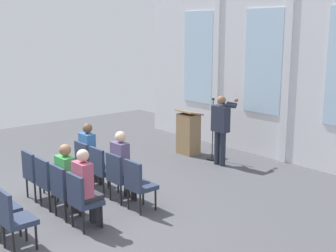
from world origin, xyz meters
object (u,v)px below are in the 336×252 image
object	(u,v)px
audience_r0_c0	(90,151)
chair_r1_c1	(49,180)
chair_r1_c3	(82,198)
audience_r0_c2	(122,163)
chair_r0_c1	(102,167)
speaker	(221,125)
mic_stand	(212,146)
chair_r0_c3	(138,182)
chair_r1_c0	(35,172)
lectern	(188,133)
audience_r1_c2	(68,177)
audience_r1_c3	(86,185)
chair_r2_c3	(13,216)
chair_r0_c0	(87,161)
chair_r0_c2	(119,175)
chair_r1_c2	(64,188)

from	to	relation	value
audience_r0_c0	chair_r1_c1	distance (m)	1.36
chair_r1_c1	chair_r1_c3	world-z (taller)	same
audience_r0_c0	audience_r0_c2	world-z (taller)	audience_r0_c2
chair_r0_c1	audience_r0_c2	xyz separation A→B (m)	(0.58, 0.08, 0.21)
speaker	mic_stand	world-z (taller)	speaker
chair_r0_c3	chair_r1_c0	size ratio (longest dim) A/B	1.00
lectern	audience_r0_c0	distance (m)	3.24
speaker	audience_r0_c2	distance (m)	3.14
audience_r1_c2	audience_r1_c3	xyz separation A→B (m)	(0.58, -0.00, 0.02)
chair_r1_c3	chair_r2_c3	bearing A→B (deg)	-90.00
speaker	audience_r1_c3	bearing A→B (deg)	-76.90
chair_r0_c0	chair_r2_c3	bearing A→B (deg)	-52.11
mic_stand	chair_r0_c0	size ratio (longest dim) A/B	1.65
chair_r1_c1	audience_r1_c2	world-z (taller)	audience_r1_c2
mic_stand	audience_r0_c2	distance (m)	3.42
chair_r0_c0	audience_r1_c3	world-z (taller)	audience_r1_c3
chair_r1_c0	audience_r1_c2	world-z (taller)	audience_r1_c2
chair_r0_c2	chair_r1_c1	distance (m)	1.27
chair_r1_c0	chair_r0_c2	bearing A→B (deg)	43.95
lectern	speaker	bearing A→B (deg)	-4.47
audience_r0_c0	audience_r1_c2	size ratio (longest dim) A/B	1.02
lectern	chair_r2_c3	xyz separation A→B (m)	(2.20, -5.54, -0.02)
chair_r0_c3	chair_r1_c0	world-z (taller)	same
mic_stand	chair_r0_c3	bearing A→B (deg)	-67.12
audience_r1_c2	chair_r0_c2	bearing A→B (deg)	90.00
chair_r0_c3	audience_r1_c3	world-z (taller)	audience_r1_c3
speaker	chair_r1_c1	xyz separation A→B (m)	(-0.18, -4.32, -0.44)
audience_r0_c0	chair_r1_c3	bearing A→B (deg)	-34.57
chair_r1_c1	chair_r1_c3	xyz separation A→B (m)	(1.17, 0.00, 0.00)
mic_stand	chair_r2_c3	xyz separation A→B (m)	(1.42, -5.63, 0.20)
chair_r0_c2	audience_r0_c2	bearing A→B (deg)	90.00
audience_r1_c2	audience_r1_c3	world-z (taller)	audience_r1_c3
chair_r1_c0	chair_r1_c2	distance (m)	1.17
mic_stand	chair_r1_c0	xyz separation A→B (m)	(-0.33, -4.50, 0.20)
chair_r0_c3	lectern	bearing A→B (deg)	123.78
audience_r0_c2	chair_r1_c1	world-z (taller)	audience_r0_c2
audience_r1_c3	speaker	bearing A→B (deg)	103.10
audience_r0_c0	chair_r0_c3	size ratio (longest dim) A/B	1.40
chair_r1_c2	chair_r2_c3	world-z (taller)	same
chair_r1_c2	chair_r1_c3	bearing A→B (deg)	0.00
chair_r2_c3	mic_stand	bearing A→B (deg)	104.19
chair_r0_c0	audience_r0_c0	world-z (taller)	audience_r0_c0
speaker	chair_r2_c3	xyz separation A→B (m)	(0.99, -5.44, -0.44)
chair_r1_c2	audience_r1_c3	bearing A→B (deg)	7.88
lectern	audience_r0_c0	xyz separation A→B (m)	(0.44, -3.20, 0.18)
mic_stand	audience_r1_c3	distance (m)	4.66
chair_r0_c0	audience_r1_c2	bearing A→B (deg)	-41.77
audience_r1_c3	chair_r2_c3	xyz separation A→B (m)	(0.00, -1.21, -0.20)
chair_r2_c3	chair_r1_c2	bearing A→B (deg)	117.42
mic_stand	audience_r0_c2	world-z (taller)	mic_stand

